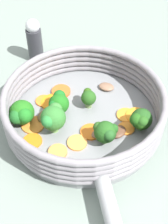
{
  "coord_description": "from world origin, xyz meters",
  "views": [
    {
      "loc": [
        -0.38,
        0.12,
        0.46
      ],
      "look_at": [
        0.0,
        0.0,
        0.03
      ],
      "focal_mm": 50.0,
      "sensor_mm": 36.0,
      "label": 1
    }
  ],
  "objects_px": {
    "carrot_slice_8": "(53,102)",
    "salt_shaker": "(34,40)",
    "carrot_slice_2": "(126,115)",
    "carrot_slice_6": "(77,143)",
    "mushroom_piece_2": "(45,116)",
    "mushroom_piece_3": "(118,132)",
    "broccoli_floret_4": "(106,132)",
    "broccoli_floret_2": "(59,103)",
    "carrot_slice_1": "(137,116)",
    "carrot_slice_7": "(126,128)",
    "carrot_slice_10": "(33,125)",
    "broccoli_floret_5": "(22,114)",
    "carrot_slice_5": "(44,101)",
    "broccoli_floret_3": "(141,120)",
    "mushroom_piece_1": "(106,87)",
    "mushroom_piece_0": "(97,134)",
    "carrot_slice_9": "(61,91)",
    "carrot_slice_4": "(32,141)",
    "skillet": "(84,120)",
    "broccoli_floret_1": "(53,118)",
    "carrot_slice_0": "(93,131)",
    "broccoli_floret_0": "(88,97)",
    "carrot_slice_3": "(58,152)"
  },
  "relations": [
    {
      "from": "broccoli_floret_2",
      "to": "mushroom_piece_1",
      "type": "distance_m",
      "value": 0.12
    },
    {
      "from": "carrot_slice_5",
      "to": "broccoli_floret_2",
      "type": "height_order",
      "value": "broccoli_floret_2"
    },
    {
      "from": "carrot_slice_5",
      "to": "broccoli_floret_0",
      "type": "relative_size",
      "value": 0.87
    },
    {
      "from": "carrot_slice_1",
      "to": "broccoli_floret_2",
      "type": "bearing_deg",
      "value": 66.44
    },
    {
      "from": "carrot_slice_0",
      "to": "broccoli_floret_1",
      "type": "xyz_separation_m",
      "value": [
        0.03,
        0.07,
        0.03
      ]
    },
    {
      "from": "mushroom_piece_0",
      "to": "mushroom_piece_2",
      "type": "bearing_deg",
      "value": 47.88
    },
    {
      "from": "carrot_slice_2",
      "to": "mushroom_piece_0",
      "type": "distance_m",
      "value": 0.08
    },
    {
      "from": "carrot_slice_6",
      "to": "broccoli_floret_5",
      "type": "relative_size",
      "value": 0.68
    },
    {
      "from": "carrot_slice_8",
      "to": "carrot_slice_2",
      "type": "bearing_deg",
      "value": -121.27
    },
    {
      "from": "mushroom_piece_2",
      "to": "broccoli_floret_2",
      "type": "bearing_deg",
      "value": -76.98
    },
    {
      "from": "broccoli_floret_4",
      "to": "broccoli_floret_5",
      "type": "distance_m",
      "value": 0.16
    },
    {
      "from": "carrot_slice_8",
      "to": "salt_shaker",
      "type": "bearing_deg",
      "value": -0.99
    },
    {
      "from": "carrot_slice_5",
      "to": "broccoli_floret_3",
      "type": "xyz_separation_m",
      "value": [
        -0.13,
        -0.15,
        0.03
      ]
    },
    {
      "from": "carrot_slice_7",
      "to": "carrot_slice_10",
      "type": "height_order",
      "value": "same"
    },
    {
      "from": "carrot_slice_6",
      "to": "salt_shaker",
      "type": "xyz_separation_m",
      "value": [
        0.29,
        0.01,
        0.03
      ]
    },
    {
      "from": "carrot_slice_2",
      "to": "carrot_slice_7",
      "type": "relative_size",
      "value": 1.15
    },
    {
      "from": "carrot_slice_1",
      "to": "broccoli_floret_0",
      "type": "xyz_separation_m",
      "value": [
        0.06,
        0.08,
        0.02
      ]
    },
    {
      "from": "mushroom_piece_2",
      "to": "carrot_slice_1",
      "type": "bearing_deg",
      "value": -107.57
    },
    {
      "from": "carrot_slice_4",
      "to": "carrot_slice_10",
      "type": "relative_size",
      "value": 0.81
    },
    {
      "from": "carrot_slice_2",
      "to": "mushroom_piece_0",
      "type": "relative_size",
      "value": 1.68
    },
    {
      "from": "carrot_slice_8",
      "to": "mushroom_piece_2",
      "type": "height_order",
      "value": "mushroom_piece_2"
    },
    {
      "from": "carrot_slice_0",
      "to": "mushroom_piece_1",
      "type": "xyz_separation_m",
      "value": [
        0.1,
        -0.07,
        0.0
      ]
    },
    {
      "from": "carrot_slice_9",
      "to": "broccoli_floret_5",
      "type": "height_order",
      "value": "broccoli_floret_5"
    },
    {
      "from": "carrot_slice_8",
      "to": "mushroom_piece_3",
      "type": "bearing_deg",
      "value": -140.11
    },
    {
      "from": "carrot_slice_8",
      "to": "mushroom_piece_3",
      "type": "height_order",
      "value": "mushroom_piece_3"
    },
    {
      "from": "carrot_slice_9",
      "to": "broccoli_floret_3",
      "type": "distance_m",
      "value": 0.18
    },
    {
      "from": "broccoli_floret_4",
      "to": "mushroom_piece_3",
      "type": "bearing_deg",
      "value": -69.05
    },
    {
      "from": "carrot_slice_3",
      "to": "carrot_slice_8",
      "type": "xyz_separation_m",
      "value": [
        0.12,
        -0.02,
        -0.0
      ]
    },
    {
      "from": "broccoli_floret_5",
      "to": "carrot_slice_1",
      "type": "bearing_deg",
      "value": -103.81
    },
    {
      "from": "carrot_slice_1",
      "to": "salt_shaker",
      "type": "xyz_separation_m",
      "value": [
        0.26,
        0.14,
        0.03
      ]
    },
    {
      "from": "mushroom_piece_2",
      "to": "mushroom_piece_3",
      "type": "height_order",
      "value": "same"
    },
    {
      "from": "broccoli_floret_3",
      "to": "salt_shaker",
      "type": "distance_m",
      "value": 0.32
    },
    {
      "from": "carrot_slice_0",
      "to": "broccoli_floret_3",
      "type": "xyz_separation_m",
      "value": [
        -0.02,
        -0.08,
        0.03
      ]
    },
    {
      "from": "mushroom_piece_2",
      "to": "carrot_slice_4",
      "type": "bearing_deg",
      "value": 144.88
    },
    {
      "from": "carrot_slice_10",
      "to": "mushroom_piece_1",
      "type": "relative_size",
      "value": 1.36
    },
    {
      "from": "carrot_slice_8",
      "to": "carrot_slice_6",
      "type": "bearing_deg",
      "value": -171.52
    },
    {
      "from": "carrot_slice_2",
      "to": "mushroom_piece_1",
      "type": "xyz_separation_m",
      "value": [
        0.08,
        0.01,
        0.0
      ]
    },
    {
      "from": "broccoli_floret_4",
      "to": "mushroom_piece_2",
      "type": "bearing_deg",
      "value": 44.15
    },
    {
      "from": "carrot_slice_8",
      "to": "mushroom_piece_2",
      "type": "distance_m",
      "value": 0.04
    },
    {
      "from": "carrot_slice_2",
      "to": "carrot_slice_10",
      "type": "bearing_deg",
      "value": 80.15
    },
    {
      "from": "carrot_slice_4",
      "to": "carrot_slice_10",
      "type": "bearing_deg",
      "value": -13.24
    },
    {
      "from": "carrot_slice_1",
      "to": "broccoli_floret_5",
      "type": "height_order",
      "value": "broccoli_floret_5"
    },
    {
      "from": "broccoli_floret_1",
      "to": "broccoli_floret_4",
      "type": "relative_size",
      "value": 1.18
    },
    {
      "from": "broccoli_floret_4",
      "to": "broccoli_floret_2",
      "type": "bearing_deg",
      "value": 30.72
    },
    {
      "from": "skillet",
      "to": "broccoli_floret_1",
      "type": "xyz_separation_m",
      "value": [
        -0.01,
        0.06,
        0.04
      ]
    },
    {
      "from": "carrot_slice_9",
      "to": "mushroom_piece_2",
      "type": "distance_m",
      "value": 0.08
    },
    {
      "from": "mushroom_piece_1",
      "to": "carrot_slice_2",
      "type": "bearing_deg",
      "value": -174.19
    },
    {
      "from": "carrot_slice_2",
      "to": "skillet",
      "type": "bearing_deg",
      "value": 75.18
    },
    {
      "from": "carrot_slice_5",
      "to": "carrot_slice_1",
      "type": "bearing_deg",
      "value": -121.21
    },
    {
      "from": "carrot_slice_2",
      "to": "carrot_slice_6",
      "type": "distance_m",
      "value": 0.12
    }
  ]
}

